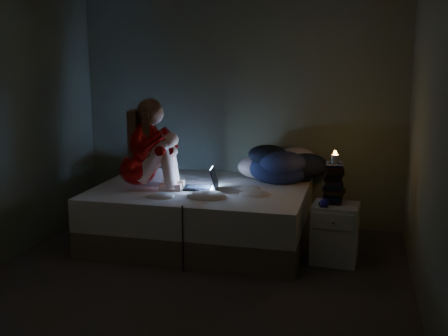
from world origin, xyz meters
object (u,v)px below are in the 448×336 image
(woman, at_px, (137,143))
(laptop, at_px, (200,178))
(bed, at_px, (202,214))
(phone, at_px, (323,205))
(candle, at_px, (335,161))
(nightstand, at_px, (335,233))

(woman, distance_m, laptop, 0.71)
(bed, bearing_deg, laptop, -80.42)
(woman, bearing_deg, laptop, 0.07)
(woman, bearing_deg, phone, -12.45)
(candle, bearing_deg, bed, 172.19)
(bed, height_order, phone, bed)
(bed, xyz_separation_m, phone, (1.23, -0.31, 0.26))
(bed, distance_m, candle, 1.47)
(laptop, relative_size, phone, 2.33)
(woman, height_order, laptop, woman)
(laptop, height_order, nightstand, laptop)
(bed, relative_size, nightstand, 3.83)
(nightstand, height_order, phone, phone)
(laptop, distance_m, phone, 1.24)
(laptop, xyz_separation_m, phone, (1.22, -0.22, -0.14))
(nightstand, distance_m, phone, 0.31)
(bed, relative_size, laptop, 6.41)
(laptop, height_order, phone, laptop)
(laptop, distance_m, candle, 1.32)
(laptop, relative_size, candle, 4.07)
(nightstand, relative_size, phone, 3.89)
(laptop, xyz_separation_m, nightstand, (1.32, -0.15, -0.42))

